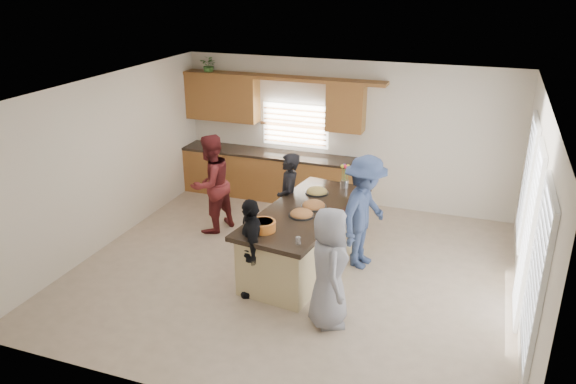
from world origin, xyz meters
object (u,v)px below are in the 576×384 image
at_px(island, 306,239).
at_px(woman_left_mid, 211,184).
at_px(salad_bowl, 263,225).
at_px(woman_right_front, 329,268).
at_px(woman_left_back, 289,200).
at_px(woman_left_front, 252,247).
at_px(woman_right_back, 364,212).

distance_m(island, woman_left_mid, 2.12).
bearing_deg(island, salad_bowl, -102.96).
bearing_deg(salad_bowl, woman_right_front, -23.12).
height_order(island, salad_bowl, salad_bowl).
height_order(salad_bowl, woman_left_back, woman_left_back).
xyz_separation_m(island, woman_left_front, (-0.46, -1.03, 0.28)).
bearing_deg(woman_left_mid, woman_left_back, 106.60).
height_order(woman_left_back, woman_left_front, woman_left_back).
distance_m(woman_right_back, woman_right_front, 1.69).
height_order(woman_left_mid, woman_right_front, woman_left_mid).
distance_m(island, salad_bowl, 1.12).
height_order(island, woman_left_mid, woman_left_mid).
distance_m(island, woman_right_back, 1.00).
xyz_separation_m(woman_left_mid, woman_left_front, (1.50, -1.71, -0.15)).
relative_size(island, woman_left_mid, 1.61).
distance_m(woman_left_back, woman_right_front, 2.36).
bearing_deg(woman_right_front, woman_left_front, 51.38).
bearing_deg(woman_left_front, woman_left_mid, -164.13).
xyz_separation_m(woman_left_back, woman_right_front, (1.26, -1.99, 0.01)).
xyz_separation_m(woman_left_back, woman_right_back, (1.34, -0.30, 0.10)).
distance_m(salad_bowl, woman_left_back, 1.55).
distance_m(woman_left_back, woman_left_mid, 1.46).
xyz_separation_m(island, woman_left_back, (-0.51, 0.63, 0.35)).
bearing_deg(woman_right_back, salad_bowl, 149.25).
relative_size(woman_left_back, woman_right_front, 0.98).
height_order(woman_left_mid, woman_right_back, woman_right_back).
bearing_deg(woman_left_back, woman_left_front, -17.34).
height_order(woman_left_mid, woman_left_front, woman_left_mid).
xyz_separation_m(salad_bowl, woman_right_front, (1.09, -0.47, -0.22)).
distance_m(island, woman_right_front, 1.60).
xyz_separation_m(woman_left_mid, woman_right_back, (2.79, -0.35, 0.02)).
bearing_deg(woman_left_front, salad_bowl, 111.85).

